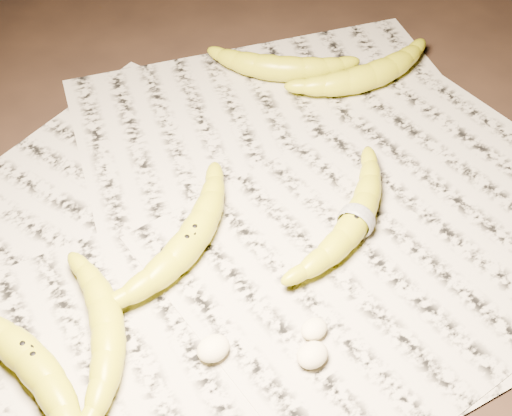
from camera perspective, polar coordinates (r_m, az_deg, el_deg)
ground at (r=0.86m, az=1.76°, el=-2.79°), size 3.00×3.00×0.00m
newspaper_patch at (r=0.86m, az=-0.44°, el=-1.84°), size 0.90×0.70×0.01m
banana_left_a at (r=0.77m, az=-17.70°, el=-11.35°), size 0.10×0.23×0.04m
banana_left_b at (r=0.77m, az=-11.81°, el=-9.48°), size 0.13×0.20×0.04m
banana_center at (r=0.83m, az=-5.30°, el=-2.49°), size 0.22×0.15×0.04m
banana_taped at (r=0.86m, az=8.04°, el=-0.86°), size 0.22×0.14×0.04m
banana_upper_a at (r=1.07m, az=9.09°, el=10.53°), size 0.21×0.10×0.04m
banana_upper_b at (r=1.07m, az=1.92°, el=11.26°), size 0.18×0.18×0.04m
measuring_tape at (r=0.86m, az=8.04°, el=-0.86°), size 0.02×0.04×0.05m
flesh_chunk_a at (r=0.75m, az=-3.45°, el=-10.99°), size 0.04×0.03×0.02m
flesh_chunk_b at (r=0.75m, az=4.55°, el=-11.48°), size 0.04×0.03×0.02m
flesh_chunk_c at (r=0.77m, az=4.68°, el=-9.46°), size 0.03×0.03×0.02m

